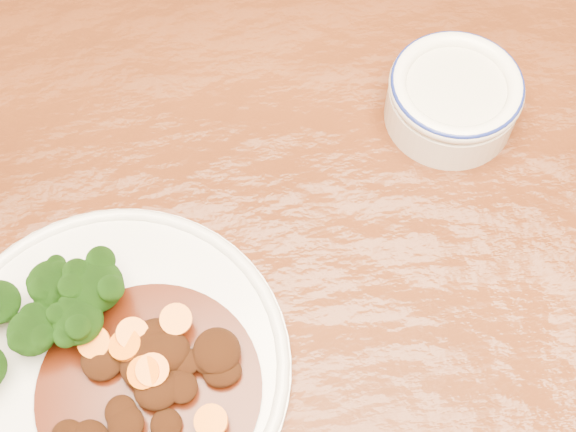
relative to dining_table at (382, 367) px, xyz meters
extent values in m
cube|color=#5A2810|center=(0.00, 0.00, 0.06)|extent=(1.56, 1.01, 0.04)
cylinder|color=silver|center=(-0.23, 0.01, 0.09)|extent=(0.29, 0.29, 0.01)
torus|color=silver|center=(-0.23, 0.01, 0.09)|extent=(0.29, 0.29, 0.01)
cylinder|color=#5F8846|center=(-0.30, 0.07, 0.10)|extent=(0.01, 0.01, 0.02)
cylinder|color=#5F8846|center=(-0.23, 0.07, 0.10)|extent=(0.01, 0.01, 0.02)
ellipsoid|color=black|center=(-0.23, 0.07, 0.12)|extent=(0.05, 0.05, 0.04)
cylinder|color=#5F8846|center=(-0.24, 0.05, 0.10)|extent=(0.01, 0.01, 0.02)
ellipsoid|color=black|center=(-0.24, 0.05, 0.12)|extent=(0.04, 0.04, 0.03)
cylinder|color=#5F8846|center=(-0.28, 0.04, 0.10)|extent=(0.01, 0.01, 0.02)
ellipsoid|color=black|center=(-0.28, 0.04, 0.12)|extent=(0.04, 0.04, 0.03)
cylinder|color=#5F8846|center=(-0.26, 0.08, 0.10)|extent=(0.01, 0.01, 0.02)
ellipsoid|color=black|center=(-0.26, 0.08, 0.12)|extent=(0.04, 0.04, 0.03)
cylinder|color=#3E1406|center=(-0.20, -0.01, 0.09)|extent=(0.18, 0.18, 0.00)
ellipsoid|color=black|center=(-0.19, 0.01, 0.11)|extent=(0.04, 0.04, 0.02)
ellipsoid|color=black|center=(-0.19, -0.01, 0.11)|extent=(0.04, 0.03, 0.02)
ellipsoid|color=black|center=(-0.18, 0.01, 0.11)|extent=(0.04, 0.03, 0.02)
ellipsoid|color=black|center=(-0.20, 0.01, 0.11)|extent=(0.04, 0.04, 0.02)
ellipsoid|color=black|center=(-0.15, 0.00, 0.11)|extent=(0.03, 0.03, 0.01)
ellipsoid|color=black|center=(-0.23, 0.02, 0.10)|extent=(0.03, 0.03, 0.02)
ellipsoid|color=black|center=(-0.17, 0.00, 0.11)|extent=(0.02, 0.02, 0.01)
ellipsoid|color=black|center=(-0.22, -0.04, 0.11)|extent=(0.03, 0.03, 0.01)
ellipsoid|color=black|center=(-0.19, 0.03, 0.11)|extent=(0.03, 0.03, 0.02)
ellipsoid|color=black|center=(-0.19, -0.01, 0.10)|extent=(0.03, 0.02, 0.01)
ellipsoid|color=black|center=(-0.22, -0.03, 0.11)|extent=(0.02, 0.03, 0.01)
ellipsoid|color=black|center=(-0.17, -0.02, 0.11)|extent=(0.02, 0.03, 0.01)
ellipsoid|color=black|center=(-0.19, -0.04, 0.10)|extent=(0.02, 0.03, 0.01)
ellipsoid|color=black|center=(-0.14, 0.01, 0.11)|extent=(0.04, 0.04, 0.02)
ellipsoid|color=black|center=(-0.19, 0.02, 0.11)|extent=(0.03, 0.03, 0.02)
ellipsoid|color=black|center=(-0.14, -0.01, 0.10)|extent=(0.03, 0.02, 0.02)
ellipsoid|color=black|center=(-0.19, 0.01, 0.10)|extent=(0.02, 0.02, 0.01)
cylinder|color=orange|center=(-0.15, -0.05, 0.11)|extent=(0.04, 0.04, 0.01)
cylinder|color=orange|center=(-0.19, 0.03, 0.11)|extent=(0.04, 0.04, 0.01)
cylinder|color=orange|center=(-0.23, 0.03, 0.11)|extent=(0.04, 0.04, 0.01)
cylinder|color=orange|center=(-0.19, 0.00, 0.12)|extent=(0.03, 0.03, 0.01)
cylinder|color=orange|center=(-0.20, 0.03, 0.12)|extent=(0.04, 0.04, 0.01)
cylinder|color=orange|center=(-0.17, 0.04, 0.12)|extent=(0.04, 0.04, 0.01)
cylinder|color=orange|center=(-0.20, 0.00, 0.12)|extent=(0.03, 0.03, 0.01)
cylinder|color=orange|center=(-0.21, 0.02, 0.11)|extent=(0.03, 0.03, 0.01)
cylinder|color=white|center=(0.11, 0.20, 0.10)|extent=(0.12, 0.12, 0.04)
cylinder|color=beige|center=(0.11, 0.20, 0.12)|extent=(0.09, 0.09, 0.01)
torus|color=white|center=(0.11, 0.20, 0.13)|extent=(0.12, 0.12, 0.02)
torus|color=navy|center=(0.11, 0.20, 0.13)|extent=(0.12, 0.12, 0.01)
camera|label=1|loc=(-0.13, -0.20, 0.71)|focal=50.00mm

